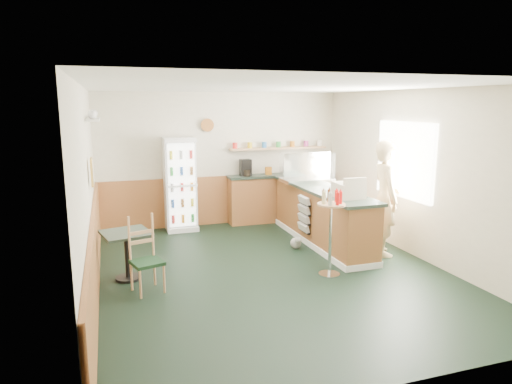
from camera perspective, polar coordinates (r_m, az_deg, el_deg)
name	(u,v)px	position (r m, az deg, el deg)	size (l,w,h in m)	color
ground	(271,271)	(6.94, 1.90, -9.87)	(6.00, 6.00, 0.00)	black
room_envelope	(242,165)	(7.18, -1.73, 3.40)	(5.04, 6.02, 2.72)	beige
service_counter	(322,218)	(8.26, 8.20, -3.21)	(0.68, 3.01, 1.01)	#AB6237
back_counter	(279,196)	(9.72, 2.87, -0.44)	(2.24, 0.42, 1.69)	#AB6237
drinks_fridge	(180,184)	(9.07, -9.45, 0.95)	(0.60, 0.52, 1.83)	white
display_case	(307,168)	(8.70, 6.40, 3.05)	(0.96, 0.50, 0.54)	silver
cash_register	(348,190)	(7.33, 11.47, 0.22)	(0.41, 0.43, 0.24)	beige
shopkeeper	(385,198)	(7.76, 15.84, -0.77)	(0.63, 0.45, 1.89)	tan
condiment_stand	(331,220)	(6.64, 9.35, -3.53)	(0.40, 0.40, 1.25)	silver
newspaper_rack	(304,214)	(8.07, 6.01, -2.81)	(0.09, 0.40, 0.65)	black
cafe_table	(127,246)	(6.74, -15.85, -6.53)	(0.76, 0.76, 0.70)	black
cafe_chair	(146,251)	(6.30, -13.58, -7.24)	(0.47, 0.47, 1.02)	black
dog_doorstop	(296,243)	(7.96, 5.05, -6.33)	(0.19, 0.25, 0.23)	#969690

